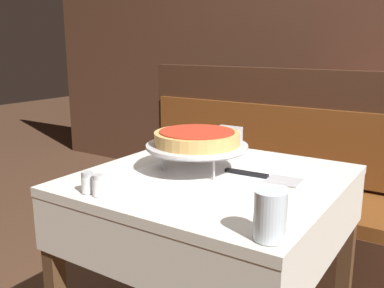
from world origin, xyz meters
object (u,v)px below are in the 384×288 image
at_px(dining_table_rear, 359,132).
at_px(pepper_shaker, 98,185).
at_px(pizza_pan_stand, 197,147).
at_px(booth_bench, 269,212).
at_px(pizza_server, 265,177).
at_px(water_glass_near, 270,215).
at_px(dining_table_front, 212,209).
at_px(salt_shaker, 87,182).
at_px(condiment_caddy, 353,105).
at_px(deep_dish_pizza, 197,138).
at_px(napkin_holder, 229,137).

height_order(dining_table_rear, pepper_shaker, pepper_shaker).
distance_m(dining_table_rear, pizza_pan_stand, 1.58).
relative_size(dining_table_rear, booth_bench, 0.45).
bearing_deg(pizza_server, booth_bench, 111.02).
bearing_deg(water_glass_near, pizza_pan_stand, 139.63).
xyz_separation_m(dining_table_front, booth_bench, (-0.13, 0.82, -0.33)).
distance_m(pizza_server, salt_shaker, 0.56).
bearing_deg(water_glass_near, condiment_caddy, 97.92).
relative_size(pizza_server, salt_shaker, 4.12).
bearing_deg(pizza_server, deep_dish_pizza, -167.39).
relative_size(dining_table_front, deep_dish_pizza, 2.81).
relative_size(pizza_pan_stand, condiment_caddy, 1.88).
bearing_deg(water_glass_near, booth_bench, 112.31).
height_order(deep_dish_pizza, napkin_holder, deep_dish_pizza).
bearing_deg(water_glass_near, pepper_shaker, -179.34).
height_order(pizza_server, condiment_caddy, condiment_caddy).
height_order(pizza_pan_stand, water_glass_near, water_glass_near).
height_order(booth_bench, pepper_shaker, booth_bench).
height_order(water_glass_near, napkin_holder, water_glass_near).
relative_size(pizza_server, condiment_caddy, 1.41).
height_order(pizza_pan_stand, condiment_caddy, condiment_caddy).
distance_m(pizza_server, water_glass_near, 0.45).
bearing_deg(water_glass_near, napkin_holder, 124.32).
bearing_deg(napkin_holder, water_glass_near, -55.68).
relative_size(dining_table_front, dining_table_rear, 1.08).
xyz_separation_m(dining_table_front, napkin_holder, (-0.13, 0.36, 0.16)).
bearing_deg(pizza_pan_stand, dining_table_rear, 82.70).
bearing_deg(salt_shaker, condiment_caddy, 81.75).
bearing_deg(dining_table_rear, deep_dish_pizza, -97.30).
xyz_separation_m(dining_table_front, water_glass_near, (0.35, -0.34, 0.17)).
distance_m(dining_table_front, water_glass_near, 0.51).
bearing_deg(condiment_caddy, pizza_server, -86.75).
bearing_deg(dining_table_front, napkin_holder, 109.97).
bearing_deg(pizza_server, pizza_pan_stand, -167.39).
relative_size(pizza_pan_stand, napkin_holder, 3.43).
bearing_deg(dining_table_front, dining_table_rear, 85.19).
distance_m(pizza_pan_stand, pepper_shaker, 0.38).
relative_size(booth_bench, water_glass_near, 15.01).
bearing_deg(pepper_shaker, napkin_holder, 86.52).
bearing_deg(dining_table_rear, pizza_pan_stand, -97.30).
xyz_separation_m(dining_table_rear, condiment_caddy, (-0.06, 0.06, 0.16)).
bearing_deg(dining_table_rear, dining_table_front, -94.81).
bearing_deg(deep_dish_pizza, napkin_holder, 100.22).
bearing_deg(pepper_shaker, dining_table_rear, 80.97).
relative_size(booth_bench, pepper_shaker, 26.90).
xyz_separation_m(deep_dish_pizza, pizza_server, (0.23, 0.05, -0.11)).
relative_size(booth_bench, pizza_server, 6.50).
bearing_deg(salt_shaker, pizza_server, 47.36).
xyz_separation_m(pizza_pan_stand, pepper_shaker, (-0.10, -0.36, -0.05)).
relative_size(dining_table_front, booth_bench, 0.48).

